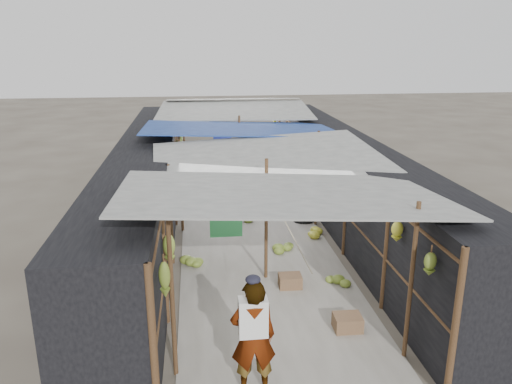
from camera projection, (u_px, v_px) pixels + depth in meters
name	position (u px, v px, depth m)	size (l,w,h in m)	color
ground	(293.00, 365.00, 7.76)	(80.00, 80.00, 0.00)	#6B6356
aisle_slab	(248.00, 221.00, 13.93)	(3.60, 16.00, 0.02)	#9E998E
stall_left	(147.00, 185.00, 13.28)	(1.40, 15.00, 2.30)	black
stall_right	(344.00, 179.00, 13.91)	(1.40, 15.00, 2.30)	black
crate_near	(347.00, 323.00, 8.64)	(0.48, 0.38, 0.29)	brown
crate_mid	(290.00, 281.00, 10.15)	(0.46, 0.37, 0.28)	brown
crate_back	(199.00, 182.00, 17.29)	(0.40, 0.33, 0.26)	brown
black_basin	(303.00, 218.00, 13.91)	(0.59, 0.59, 0.18)	black
vendor_elderly	(253.00, 337.00, 6.95)	(0.64, 0.42, 1.75)	silver
shopper_blue	(242.00, 191.00, 13.75)	(0.83, 0.65, 1.72)	#1D3F93
vendor_seated	(306.00, 199.00, 14.31)	(0.62, 0.36, 0.96)	#46423D
market_canopy	(247.00, 134.00, 13.55)	(5.62, 15.20, 2.77)	brown
hanging_bananas	(251.00, 163.00, 13.47)	(3.96, 14.21, 0.85)	olive
floor_bananas	(250.00, 217.00, 13.82)	(3.76, 8.39, 0.36)	olive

